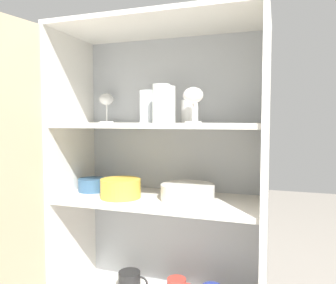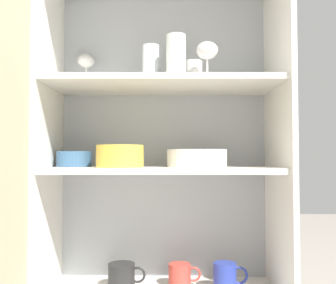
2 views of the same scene
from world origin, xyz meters
name	(u,v)px [view 1 (image 1 of 2)]	position (x,y,z in m)	size (l,w,h in m)	color
cupboard_back_panel	(173,192)	(0.00, 0.35, 0.70)	(0.85, 0.02, 1.40)	#B2B7BC
cupboard_side_left	(73,194)	(-0.42, 0.17, 0.70)	(0.02, 0.38, 1.40)	white
cupboard_side_right	(265,210)	(0.42, 0.17, 0.70)	(0.02, 0.38, 1.40)	white
cupboard_top_panel	(159,25)	(0.00, 0.17, 1.41)	(0.85, 0.38, 0.02)	white
shelf_board_middle	(159,200)	(0.00, 0.17, 0.71)	(0.81, 0.34, 0.02)	silver
shelf_board_upper	(159,125)	(0.00, 0.17, 1.02)	(0.81, 0.34, 0.02)	silver
tumbler_glass_0	(168,105)	(0.04, 0.15, 1.10)	(0.06, 0.06, 0.14)	white
tumbler_glass_1	(161,104)	(0.04, 0.07, 1.10)	(0.07, 0.07, 0.14)	white
tumbler_glass_2	(190,112)	(0.11, 0.23, 1.07)	(0.07, 0.07, 0.09)	white
tumbler_glass_3	(147,107)	(-0.05, 0.15, 1.09)	(0.06, 0.06, 0.13)	white
wine_glass_0	(193,97)	(0.15, 0.12, 1.12)	(0.08, 0.08, 0.13)	silver
wine_glass_1	(107,102)	(-0.31, 0.29, 1.12)	(0.07, 0.07, 0.14)	white
plate_stack_white	(187,192)	(0.12, 0.17, 0.75)	(0.21, 0.21, 0.06)	silver
mixing_bowl_large	(121,188)	(-0.15, 0.12, 0.76)	(0.16, 0.16, 0.08)	gold
serving_bowl_small	(93,184)	(-0.33, 0.19, 0.75)	(0.13, 0.13, 0.06)	#33567A
coffee_mug_extra_2	(130,282)	(-0.15, 0.20, 0.32)	(0.14, 0.10, 0.09)	black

